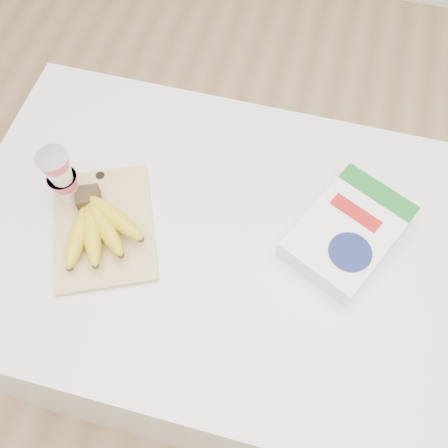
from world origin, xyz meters
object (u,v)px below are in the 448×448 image
cutting_board (104,226)px  yogurt_stack (61,176)px  bananas (97,225)px  table (222,303)px  cereal_box (348,232)px

cutting_board → yogurt_stack: 0.13m
cutting_board → bananas: bananas is taller
yogurt_stack → table: bearing=-1.0°
cereal_box → yogurt_stack: bearing=-148.4°
cutting_board → yogurt_stack: yogurt_stack is taller
table → cutting_board: bearing=-170.4°
cereal_box → cutting_board: bearing=-142.0°
bananas → cereal_box: (0.50, 0.12, -0.01)m
cutting_board → bananas: size_ratio=1.43×
bananas → yogurt_stack: bearing=144.8°
table → yogurt_stack: (-0.33, 0.01, 0.51)m
bananas → cereal_box: 0.51m
bananas → cutting_board: bearing=83.8°
cutting_board → yogurt_stack: size_ratio=1.87×
bananas → cereal_box: bananas is taller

